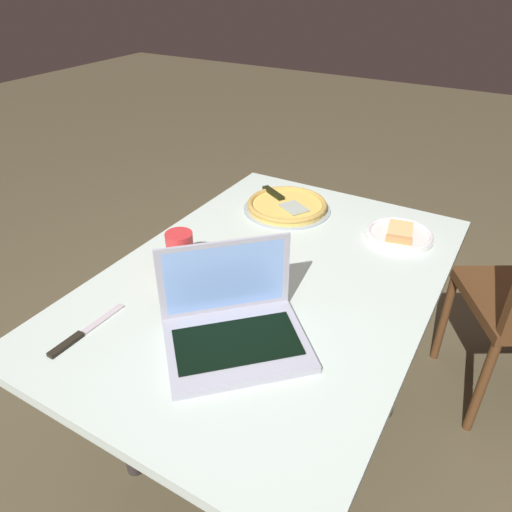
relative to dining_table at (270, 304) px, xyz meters
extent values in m
plane|color=brown|center=(0.00, 0.00, -0.63)|extent=(12.00, 12.00, 0.00)
cube|color=silver|center=(0.00, 0.00, 0.08)|extent=(1.27, 0.87, 0.03)
cylinder|color=#312A2A|center=(-0.33, -0.33, -0.28)|extent=(0.06, 0.06, 0.69)
cylinder|color=#312A2A|center=(0.33, -0.33, -0.28)|extent=(0.06, 0.06, 0.69)
cylinder|color=#312A2A|center=(-0.33, 0.33, -0.28)|extent=(0.06, 0.06, 0.69)
cylinder|color=#312A2A|center=(0.33, 0.33, -0.28)|extent=(0.06, 0.06, 0.69)
cube|color=#ABABBC|center=(-0.30, -0.07, 0.11)|extent=(0.40, 0.41, 0.02)
cube|color=black|center=(-0.30, -0.07, 0.12)|extent=(0.31, 0.31, 0.00)
cube|color=#ABABBC|center=(-0.21, 0.02, 0.22)|extent=(0.23, 0.24, 0.20)
cube|color=#7FACF0|center=(-0.21, 0.01, 0.22)|extent=(0.21, 0.21, 0.18)
cylinder|color=white|center=(0.40, -0.25, 0.11)|extent=(0.22, 0.22, 0.01)
torus|color=white|center=(0.40, -0.25, 0.12)|extent=(0.21, 0.21, 0.01)
cube|color=#EFBA74|center=(0.40, -0.25, 0.12)|extent=(0.14, 0.10, 0.02)
cube|color=tan|center=(0.35, -0.27, 0.12)|extent=(0.03, 0.08, 0.03)
cylinder|color=#9AA7AF|center=(0.40, 0.15, 0.10)|extent=(0.31, 0.31, 0.01)
cylinder|color=#E4BB55|center=(0.40, 0.15, 0.11)|extent=(0.28, 0.28, 0.02)
torus|color=#BC9346|center=(0.40, 0.15, 0.12)|extent=(0.29, 0.29, 0.02)
cube|color=#AFBBAD|center=(0.38, 0.12, 0.13)|extent=(0.11, 0.12, 0.00)
cube|color=black|center=(0.45, 0.24, 0.13)|extent=(0.08, 0.12, 0.01)
cube|color=silver|center=(-0.40, 0.28, 0.10)|extent=(0.17, 0.02, 0.00)
cube|color=black|center=(-0.49, 0.28, 0.10)|extent=(0.09, 0.02, 0.01)
cylinder|color=red|center=(-0.09, 0.25, 0.16)|extent=(0.08, 0.08, 0.11)
cylinder|color=#4B3318|center=(-0.09, 0.25, 0.19)|extent=(0.07, 0.07, 0.01)
cylinder|color=#54331A|center=(0.74, -0.43, -0.41)|extent=(0.03, 0.03, 0.43)
cylinder|color=#54331A|center=(0.42, -0.62, -0.41)|extent=(0.03, 0.03, 0.43)
camera|label=1|loc=(-0.99, -0.53, 0.88)|focal=33.40mm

